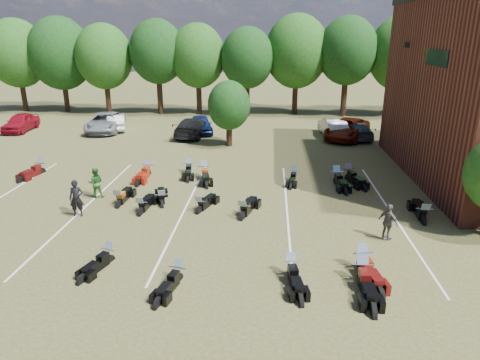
# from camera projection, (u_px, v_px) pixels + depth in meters

# --- Properties ---
(ground) EXTENTS (160.00, 160.00, 0.00)m
(ground) POSITION_uv_depth(u_px,v_px,m) (242.00, 238.00, 18.05)
(ground) COLOR brown
(ground) RESTS_ON ground
(car_0) EXTENTS (2.18, 4.65, 1.54)m
(car_0) POSITION_uv_depth(u_px,v_px,m) (21.00, 122.00, 37.53)
(car_0) COLOR maroon
(car_0) RESTS_ON ground
(car_1) EXTENTS (2.65, 4.38, 1.36)m
(car_1) POSITION_uv_depth(u_px,v_px,m) (116.00, 122.00, 38.00)
(car_1) COLOR #B9B9BD
(car_1) RESTS_ON ground
(car_2) EXTENTS (3.41, 6.05, 1.59)m
(car_2) POSITION_uv_depth(u_px,v_px,m) (105.00, 122.00, 37.40)
(car_2) COLOR gray
(car_2) RESTS_ON ground
(car_3) EXTENTS (2.65, 5.45, 1.53)m
(car_3) POSITION_uv_depth(u_px,v_px,m) (193.00, 127.00, 35.63)
(car_3) COLOR black
(car_3) RESTS_ON ground
(car_4) EXTENTS (2.77, 4.59, 1.46)m
(car_4) POSITION_uv_depth(u_px,v_px,m) (201.00, 124.00, 36.88)
(car_4) COLOR #0B1B50
(car_4) RESTS_ON ground
(car_5) EXTENTS (2.15, 4.79, 1.53)m
(car_5) POSITION_uv_depth(u_px,v_px,m) (333.00, 127.00, 35.63)
(car_5) COLOR #A0A09C
(car_5) RESTS_ON ground
(car_6) EXTENTS (4.79, 6.35, 1.60)m
(car_6) POSITION_uv_depth(u_px,v_px,m) (347.00, 129.00, 34.81)
(car_6) COLOR #5B1405
(car_6) RESTS_ON ground
(car_7) EXTENTS (2.21, 4.69, 1.32)m
(car_7) POSITION_uv_depth(u_px,v_px,m) (357.00, 130.00, 34.92)
(car_7) COLOR #3D3D43
(car_7) RESTS_ON ground
(person_black) EXTENTS (0.72, 0.54, 1.77)m
(person_black) POSITION_uv_depth(u_px,v_px,m) (76.00, 198.00, 19.93)
(person_black) COLOR black
(person_black) RESTS_ON ground
(person_green) EXTENTS (0.91, 0.79, 1.61)m
(person_green) POSITION_uv_depth(u_px,v_px,m) (96.00, 183.00, 22.26)
(person_green) COLOR #275C22
(person_green) RESTS_ON ground
(person_grey) EXTENTS (0.87, 0.96, 1.57)m
(person_grey) POSITION_uv_depth(u_px,v_px,m) (388.00, 222.00, 17.66)
(person_grey) COLOR #514B45
(person_grey) RESTS_ON ground
(motorcycle_2) EXTENTS (1.23, 2.12, 1.12)m
(motorcycle_2) POSITION_uv_depth(u_px,v_px,m) (109.00, 262.00, 16.11)
(motorcycle_2) COLOR black
(motorcycle_2) RESTS_ON ground
(motorcycle_3) EXTENTS (1.12, 2.14, 1.14)m
(motorcycle_3) POSITION_uv_depth(u_px,v_px,m) (178.00, 281.00, 14.87)
(motorcycle_3) COLOR black
(motorcycle_3) RESTS_ON ground
(motorcycle_4) EXTENTS (1.04, 2.30, 1.24)m
(motorcycle_4) POSITION_uv_depth(u_px,v_px,m) (291.00, 276.00, 15.19)
(motorcycle_4) COLOR black
(motorcycle_4) RESTS_ON ground
(motorcycle_5) EXTENTS (0.80, 2.48, 1.38)m
(motorcycle_5) POSITION_uv_depth(u_px,v_px,m) (361.00, 282.00, 14.85)
(motorcycle_5) COLOR black
(motorcycle_5) RESTS_ON ground
(motorcycle_6) EXTENTS (1.13, 2.51, 1.35)m
(motorcycle_6) POSITION_uv_depth(u_px,v_px,m) (361.00, 269.00, 15.66)
(motorcycle_6) COLOR #4E0C0B
(motorcycle_6) RESTS_ON ground
(motorcycle_8) EXTENTS (0.79, 2.33, 1.29)m
(motorcycle_8) POSITION_uv_depth(u_px,v_px,m) (119.00, 206.00, 21.32)
(motorcycle_8) COLOR black
(motorcycle_8) RESTS_ON ground
(motorcycle_9) EXTENTS (1.28, 2.34, 1.24)m
(motorcycle_9) POSITION_uv_depth(u_px,v_px,m) (162.00, 206.00, 21.37)
(motorcycle_9) COLOR black
(motorcycle_9) RESTS_ON ground
(motorcycle_10) EXTENTS (0.88, 2.29, 1.25)m
(motorcycle_10) POSITION_uv_depth(u_px,v_px,m) (141.00, 214.00, 20.41)
(motorcycle_10) COLOR black
(motorcycle_10) RESTS_ON ground
(motorcycle_11) EXTENTS (1.36, 2.28, 1.21)m
(motorcycle_11) POSITION_uv_depth(u_px,v_px,m) (200.00, 212.00, 20.61)
(motorcycle_11) COLOR black
(motorcycle_11) RESTS_ON ground
(motorcycle_12) EXTENTS (1.40, 2.53, 1.35)m
(motorcycle_12) POSITION_uv_depth(u_px,v_px,m) (243.00, 218.00, 19.93)
(motorcycle_12) COLOR black
(motorcycle_12) RESTS_ON ground
(motorcycle_13) EXTENTS (0.99, 2.53, 1.38)m
(motorcycle_13) POSITION_uv_depth(u_px,v_px,m) (423.00, 223.00, 19.49)
(motorcycle_13) COLOR black
(motorcycle_13) RESTS_ON ground
(motorcycle_14) EXTENTS (1.21, 2.46, 1.32)m
(motorcycle_14) POSITION_uv_depth(u_px,v_px,m) (41.00, 173.00, 26.38)
(motorcycle_14) COLOR #3C080A
(motorcycle_14) RESTS_ON ground
(motorcycle_15) EXTENTS (0.89, 2.50, 1.37)m
(motorcycle_15) POSITION_uv_depth(u_px,v_px,m) (148.00, 176.00, 25.92)
(motorcycle_15) COLOR maroon
(motorcycle_15) RESTS_ON ground
(motorcycle_16) EXTENTS (1.05, 2.39, 1.29)m
(motorcycle_16) POSITION_uv_depth(u_px,v_px,m) (189.00, 173.00, 26.45)
(motorcycle_16) COLOR black
(motorcycle_16) RESTS_ON ground
(motorcycle_17) EXTENTS (1.32, 2.62, 1.40)m
(motorcycle_17) POSITION_uv_depth(u_px,v_px,m) (204.00, 177.00, 25.62)
(motorcycle_17) COLOR black
(motorcycle_17) RESTS_ON ground
(motorcycle_18) EXTENTS (0.98, 2.15, 1.16)m
(motorcycle_18) POSITION_uv_depth(u_px,v_px,m) (294.00, 180.00, 25.13)
(motorcycle_18) COLOR black
(motorcycle_18) RESTS_ON ground
(motorcycle_19) EXTENTS (1.51, 2.61, 1.39)m
(motorcycle_19) POSITION_uv_depth(u_px,v_px,m) (348.00, 180.00, 25.13)
(motorcycle_19) COLOR black
(motorcycle_19) RESTS_ON ground
(motorcycle_20) EXTENTS (1.10, 2.57, 1.39)m
(motorcycle_20) POSITION_uv_depth(u_px,v_px,m) (336.00, 183.00, 24.67)
(motorcycle_20) COLOR black
(motorcycle_20) RESTS_ON ground
(tree_line) EXTENTS (56.00, 6.00, 9.79)m
(tree_line) POSITION_uv_depth(u_px,v_px,m) (251.00, 53.00, 43.42)
(tree_line) COLOR black
(tree_line) RESTS_ON ground
(young_tree_midfield) EXTENTS (3.20, 3.20, 4.70)m
(young_tree_midfield) POSITION_uv_depth(u_px,v_px,m) (229.00, 105.00, 31.80)
(young_tree_midfield) COLOR black
(young_tree_midfield) RESTS_ON ground
(parking_lines) EXTENTS (20.10, 14.00, 0.01)m
(parking_lines) POSITION_uv_depth(u_px,v_px,m) (185.00, 208.00, 21.08)
(parking_lines) COLOR silver
(parking_lines) RESTS_ON ground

